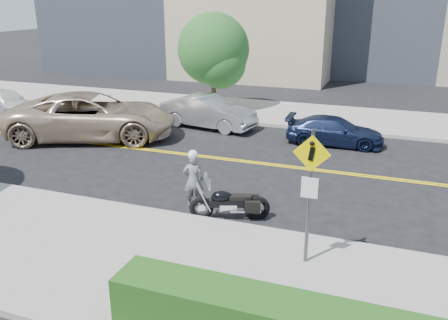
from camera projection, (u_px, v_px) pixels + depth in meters
ground_plane at (225, 159)px, 17.44m from camera, size 120.00×120.00×0.00m
sidewalk_near at (111, 256)px, 10.76m from camera, size 60.00×5.00×0.15m
sidewalk_far at (276, 113)px, 24.06m from camera, size 60.00×5.00×0.15m
pedestrian_sign at (310, 185)px, 9.82m from camera, size 0.78×0.08×3.00m
motorcyclist at (193, 179)px, 13.26m from camera, size 0.67×0.56×1.68m
motorcycle at (230, 197)px, 12.58m from camera, size 2.16×1.32×1.26m
suv at (92, 116)px, 19.73m from camera, size 7.55×5.47×1.91m
parked_car_white at (5, 102)px, 23.96m from camera, size 4.02×2.22×1.30m
parked_car_silver at (208, 112)px, 21.44m from camera, size 4.60×2.22×1.46m
parked_car_blue at (335, 131)px, 19.01m from camera, size 3.94×1.75×1.12m
tree_far_a at (213, 49)px, 23.98m from camera, size 3.64×3.64×4.98m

